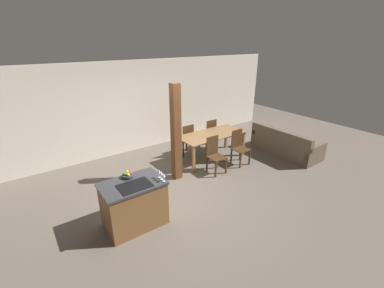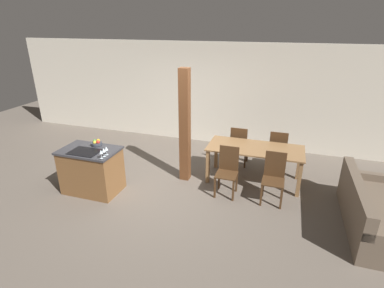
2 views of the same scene
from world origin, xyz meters
TOP-DOWN VIEW (x-y plane):
  - ground_plane at (0.00, 0.00)m, footprint 16.00×16.00m
  - wall_back at (0.00, 2.79)m, footprint 11.20×0.08m
  - kitchen_island at (-1.23, -0.54)m, footprint 1.11×0.73m
  - fruit_bowl at (-1.21, -0.31)m, footprint 0.21×0.21m
  - wine_glass_near at (-0.75, -0.83)m, footprint 0.07×0.07m
  - wine_glass_middle at (-0.75, -0.75)m, footprint 0.07×0.07m
  - wine_glass_far at (-0.75, -0.67)m, footprint 0.07×0.07m
  - dining_table at (1.76, 0.85)m, footprint 1.94×0.87m
  - dining_chair_near_left at (1.32, 0.20)m, footprint 0.40×0.40m
  - dining_chair_near_right at (2.19, 0.20)m, footprint 0.40×0.40m
  - dining_chair_far_left at (1.32, 1.51)m, footprint 0.40×0.40m
  - dining_chair_far_right at (2.19, 1.51)m, footprint 0.40×0.40m
  - couch at (3.81, -0.16)m, footprint 0.89×2.01m
  - timber_post at (0.35, 0.50)m, footprint 0.20×0.20m

SIDE VIEW (x-z plane):
  - ground_plane at x=0.00m, z-range 0.00..0.00m
  - couch at x=3.81m, z-range -0.13..0.67m
  - kitchen_island at x=-1.23m, z-range 0.00..0.90m
  - dining_chair_near_left at x=1.32m, z-range 0.02..0.97m
  - dining_chair_near_right at x=2.19m, z-range 0.02..0.97m
  - dining_chair_far_left at x=1.32m, z-range 0.02..0.97m
  - dining_chair_far_right at x=2.19m, z-range 0.02..0.97m
  - dining_table at x=1.76m, z-range 0.28..1.05m
  - fruit_bowl at x=-1.21m, z-range 0.89..1.00m
  - wine_glass_near at x=-0.75m, z-range 0.94..1.11m
  - wine_glass_middle at x=-0.75m, z-range 0.94..1.11m
  - wine_glass_far at x=-0.75m, z-range 0.94..1.11m
  - timber_post at x=0.35m, z-range 0.00..2.36m
  - wall_back at x=0.00m, z-range 0.00..2.70m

